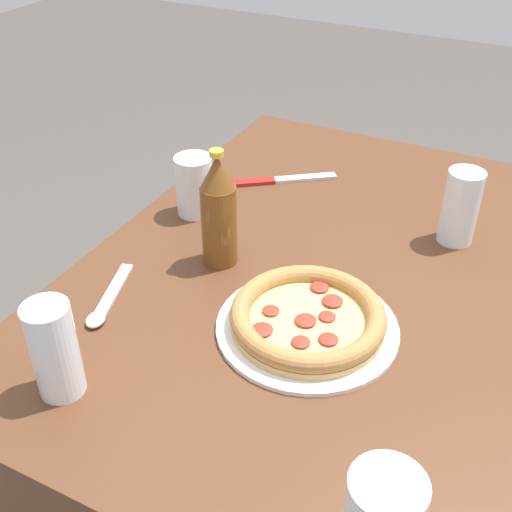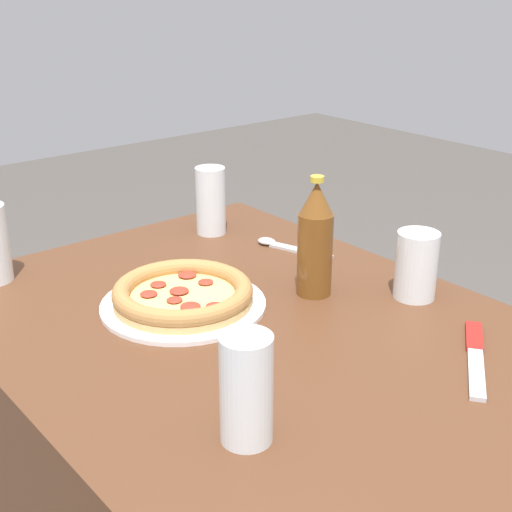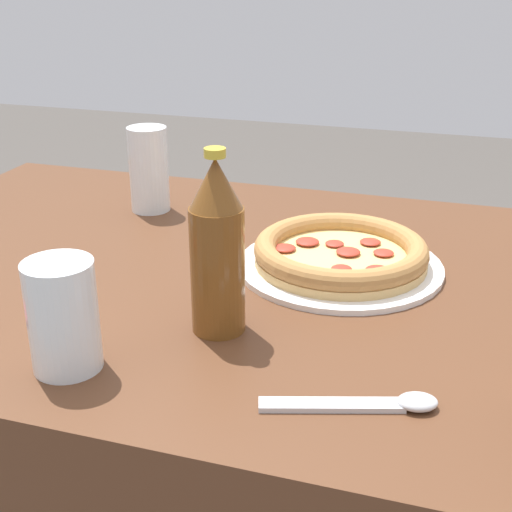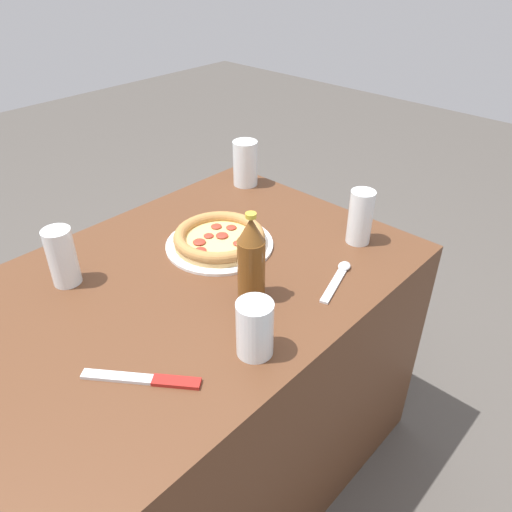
% 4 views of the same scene
% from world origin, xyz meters
% --- Properties ---
extents(ground_plane, '(8.00, 8.00, 0.00)m').
position_xyz_m(ground_plane, '(0.00, 0.00, 0.00)').
color(ground_plane, '#4C4742').
extents(table, '(1.14, 0.78, 0.71)m').
position_xyz_m(table, '(0.00, 0.00, 0.36)').
color(table, '#56331E').
rests_on(table, ground_plane).
extents(pizza_salami, '(0.29, 0.29, 0.04)m').
position_xyz_m(pizza_salami, '(0.17, 0.05, 0.73)').
color(pizza_salami, white).
rests_on(pizza_salami, table).
extents(glass_cola, '(0.07, 0.07, 0.12)m').
position_xyz_m(glass_cola, '(-0.06, -0.29, 0.77)').
color(glass_cola, white).
rests_on(glass_cola, table).
extents(glass_mango_juice, '(0.06, 0.06, 0.15)m').
position_xyz_m(glass_mango_juice, '(0.44, -0.21, 0.78)').
color(glass_mango_juice, white).
rests_on(glass_mango_juice, table).
extents(glass_water, '(0.07, 0.07, 0.14)m').
position_xyz_m(glass_water, '(-0.19, 0.20, 0.77)').
color(glass_water, white).
rests_on(glass_water, table).
extents(beer_bottle, '(0.06, 0.06, 0.22)m').
position_xyz_m(beer_bottle, '(0.06, -0.16, 0.81)').
color(beer_bottle, brown).
rests_on(beer_bottle, table).
extents(knife, '(0.15, 0.20, 0.01)m').
position_xyz_m(knife, '(-0.25, -0.19, 0.71)').
color(knife, maroon).
rests_on(knife, table).
extents(spoon, '(0.17, 0.07, 0.01)m').
position_xyz_m(spoon, '(0.26, -0.27, 0.72)').
color(spoon, silver).
rests_on(spoon, table).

